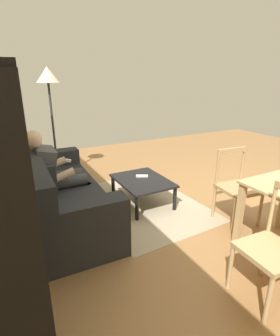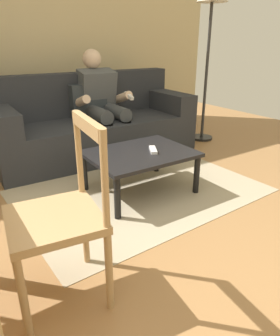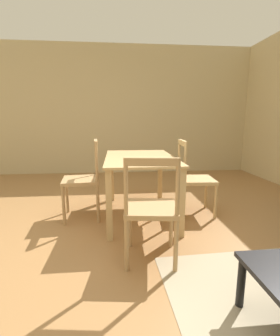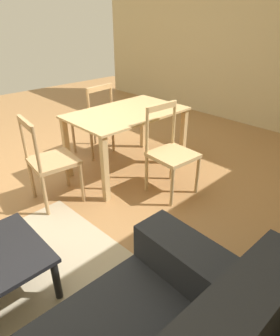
{
  "view_description": "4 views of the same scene",
  "coord_description": "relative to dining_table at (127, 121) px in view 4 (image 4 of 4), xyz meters",
  "views": [
    {
      "loc": [
        -1.86,
        2.72,
        1.72
      ],
      "look_at": [
        0.2,
        1.62,
        0.9
      ],
      "focal_mm": 28.11,
      "sensor_mm": 36.0,
      "label": 1
    },
    {
      "loc": [
        -0.23,
        -0.93,
        1.21
      ],
      "look_at": [
        1.11,
        1.1,
        0.22
      ],
      "focal_mm": 33.35,
      "sensor_mm": 36.0,
      "label": 2
    },
    {
      "loc": [
        2.0,
        0.05,
        1.16
      ],
      "look_at": [
        -0.83,
        0.33,
        0.6
      ],
      "focal_mm": 25.79,
      "sensor_mm": 36.0,
      "label": 3
    },
    {
      "loc": [
        1.24,
        2.72,
        1.72
      ],
      "look_at": [
        0.2,
        1.62,
        0.9
      ],
      "focal_mm": 30.85,
      "sensor_mm": 36.0,
      "label": 4
    }
  ],
  "objects": [
    {
      "name": "dining_table",
      "position": [
        0.0,
        0.0,
        0.0
      ],
      "size": [
        1.32,
        0.82,
        0.74
      ],
      "color": "tan",
      "rests_on": "ground_plane"
    },
    {
      "name": "wall_side",
      "position": [
        -2.65,
        -0.33,
        0.75
      ],
      "size": [
        0.12,
        6.15,
        2.75
      ],
      "primitive_type": "cube",
      "color": "#C8B586",
      "rests_on": "ground_plane"
    },
    {
      "name": "dining_chair_by_doorway",
      "position": [
        -0.0,
        -0.68,
        -0.15
      ],
      "size": [
        0.46,
        0.46,
        0.94
      ],
      "color": "tan",
      "rests_on": "ground_plane"
    },
    {
      "name": "dining_chair_facing_couch",
      "position": [
        0.99,
        -0.0,
        -0.17
      ],
      "size": [
        0.47,
        0.47,
        0.9
      ],
      "color": "tan",
      "rests_on": "ground_plane"
    },
    {
      "name": "ground_plane",
      "position": [
        0.83,
        -0.33,
        -0.62
      ],
      "size": [
        8.97,
        8.97,
        0.0
      ],
      "primitive_type": "plane",
      "color": "#9E7042"
    },
    {
      "name": "dining_chair_near_wall",
      "position": [
        -0.0,
        0.68,
        -0.17
      ],
      "size": [
        0.45,
        0.45,
        0.93
      ],
      "color": "tan",
      "rests_on": "ground_plane"
    }
  ]
}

